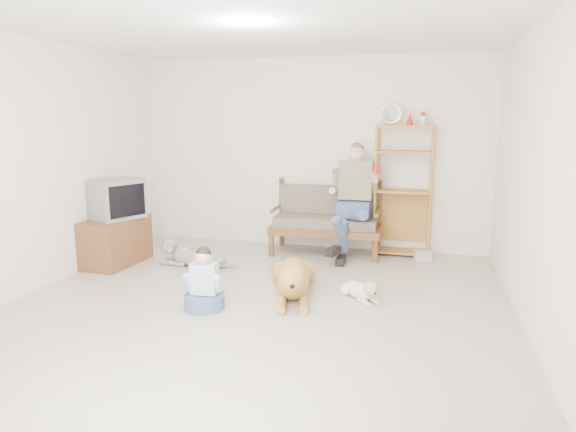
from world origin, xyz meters
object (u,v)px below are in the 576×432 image
(loveseat, at_px, (327,218))
(tv_stand, at_px, (116,241))
(golden_retriever, at_px, (293,278))
(etagere, at_px, (403,189))

(loveseat, height_order, tv_stand, loveseat)
(loveseat, bearing_deg, tv_stand, -155.48)
(tv_stand, distance_m, golden_retriever, 2.57)
(etagere, xyz_separation_m, tv_stand, (-3.54, -1.38, -0.61))
(etagere, height_order, tv_stand, etagere)
(tv_stand, bearing_deg, etagere, 25.30)
(golden_retriever, bearing_deg, loveseat, 76.01)
(etagere, bearing_deg, golden_retriever, -118.06)
(etagere, distance_m, tv_stand, 3.85)
(loveseat, height_order, etagere, etagere)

